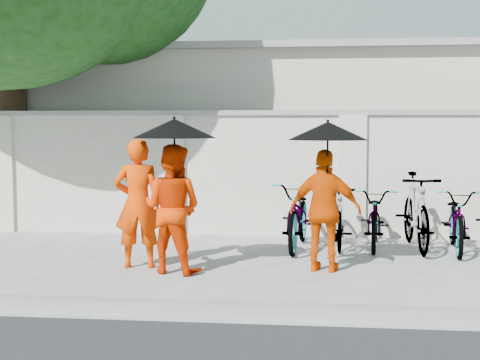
# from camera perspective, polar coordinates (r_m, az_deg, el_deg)

# --- Properties ---
(ground) EXTENTS (80.00, 80.00, 0.00)m
(ground) POSITION_cam_1_polar(r_m,az_deg,el_deg) (8.28, -3.37, -8.07)
(ground) COLOR #A9A9A9
(kerb) EXTENTS (40.00, 0.16, 0.12)m
(kerb) POSITION_cam_1_polar(r_m,az_deg,el_deg) (6.64, -5.84, -10.74)
(kerb) COLOR gray
(kerb) RESTS_ON ground
(compound_wall) EXTENTS (20.00, 0.30, 2.00)m
(compound_wall) POSITION_cam_1_polar(r_m,az_deg,el_deg) (11.20, 4.38, 0.41)
(compound_wall) COLOR silver
(compound_wall) RESTS_ON ground
(building_behind) EXTENTS (14.00, 6.00, 3.20)m
(building_behind) POSITION_cam_1_polar(r_m,az_deg,el_deg) (14.98, 8.68, 3.71)
(building_behind) COLOR #B7B19F
(building_behind) RESTS_ON ground
(monk_left) EXTENTS (0.66, 0.49, 1.66)m
(monk_left) POSITION_cam_1_polar(r_m,az_deg,el_deg) (8.66, -8.72, -1.99)
(monk_left) COLOR #E33900
(monk_left) RESTS_ON ground
(monk_center) EXTENTS (0.92, 0.80, 1.60)m
(monk_center) POSITION_cam_1_polar(r_m,az_deg,el_deg) (8.32, -5.80, -2.45)
(monk_center) COLOR red
(monk_center) RESTS_ON ground
(parasol_center) EXTENTS (1.02, 1.02, 1.00)m
(parasol_center) POSITION_cam_1_polar(r_m,az_deg,el_deg) (8.17, -5.63, 4.40)
(parasol_center) COLOR black
(parasol_center) RESTS_ON ground
(monk_right) EXTENTS (0.95, 0.54, 1.53)m
(monk_right) POSITION_cam_1_polar(r_m,az_deg,el_deg) (8.40, 7.28, -2.60)
(monk_right) COLOR #DA4500
(monk_right) RESTS_ON ground
(parasol_right) EXTENTS (0.98, 0.98, 1.00)m
(parasol_right) POSITION_cam_1_polar(r_m,az_deg,el_deg) (8.26, 7.50, 4.18)
(parasol_right) COLOR black
(parasol_right) RESTS_ON ground
(bike_0) EXTENTS (0.84, 1.97, 1.01)m
(bike_0) POSITION_cam_1_polar(r_m,az_deg,el_deg) (9.95, 5.07, -2.99)
(bike_0) COLOR #95949F
(bike_0) RESTS_ON ground
(bike_1) EXTENTS (0.49, 1.64, 0.98)m
(bike_1) POSITION_cam_1_polar(r_m,az_deg,el_deg) (10.08, 8.33, -3.01)
(bike_1) COLOR #95949F
(bike_1) RESTS_ON ground
(bike_2) EXTENTS (0.79, 1.80, 0.92)m
(bike_2) POSITION_cam_1_polar(r_m,az_deg,el_deg) (10.21, 11.51, -3.13)
(bike_2) COLOR #95949F
(bike_2) RESTS_ON ground
(bike_3) EXTENTS (0.59, 1.91, 1.14)m
(bike_3) POSITION_cam_1_polar(r_m,az_deg,el_deg) (10.16, 14.78, -2.60)
(bike_3) COLOR #95949F
(bike_3) RESTS_ON ground
(bike_4) EXTENTS (0.84, 1.85, 0.94)m
(bike_4) POSITION_cam_1_polar(r_m,az_deg,el_deg) (10.16, 18.05, -3.24)
(bike_4) COLOR #95949F
(bike_4) RESTS_ON ground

